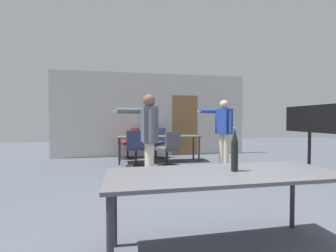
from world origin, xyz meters
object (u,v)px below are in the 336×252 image
(person_near_casual, at_px, (224,126))
(person_center_tall, at_px, (148,131))
(tv_screen, at_px, (310,132))
(office_chair_near_pushed, at_px, (169,150))
(office_chair_side_rolled, at_px, (157,144))
(office_chair_far_left, at_px, (136,150))
(office_chair_mid_tucked, at_px, (130,144))
(beer_bottle, at_px, (235,150))

(person_near_casual, height_order, person_center_tall, person_near_casual)
(tv_screen, height_order, office_chair_near_pushed, tv_screen)
(tv_screen, relative_size, office_chair_side_rolled, 1.59)
(person_near_casual, height_order, office_chair_far_left, person_near_casual)
(tv_screen, bearing_deg, person_center_tall, -92.74)
(office_chair_far_left, distance_m, office_chair_side_rolled, 1.50)
(office_chair_side_rolled, bearing_deg, tv_screen, 162.63)
(tv_screen, relative_size, office_chair_mid_tucked, 1.59)
(office_chair_far_left, relative_size, office_chair_side_rolled, 1.01)
(tv_screen, distance_m, office_chair_far_left, 3.88)
(office_chair_far_left, bearing_deg, tv_screen, -24.05)
(tv_screen, xyz_separation_m, office_chair_near_pushed, (-2.56, 1.75, -0.53))
(person_center_tall, height_order, office_chair_near_pushed, person_center_tall)
(tv_screen, height_order, person_near_casual, person_near_casual)
(office_chair_far_left, xyz_separation_m, office_chair_mid_tucked, (-0.12, 1.47, -0.00))
(tv_screen, distance_m, office_chair_near_pushed, 3.14)
(office_chair_side_rolled, relative_size, office_chair_mid_tucked, 1.00)
(tv_screen, relative_size, beer_bottle, 3.75)
(office_chair_near_pushed, distance_m, beer_bottle, 3.79)
(office_chair_near_pushed, bearing_deg, beer_bottle, -116.59)
(person_center_tall, bearing_deg, person_near_casual, -58.35)
(office_chair_near_pushed, bearing_deg, tv_screen, -59.15)
(office_chair_near_pushed, relative_size, beer_bottle, 2.29)
(office_chair_mid_tucked, relative_size, beer_bottle, 2.36)
(person_near_casual, relative_size, beer_bottle, 4.32)
(office_chair_mid_tucked, height_order, beer_bottle, beer_bottle)
(tv_screen, bearing_deg, office_chair_side_rolled, -139.66)
(office_chair_side_rolled, xyz_separation_m, office_chair_mid_tucked, (-0.84, 0.15, 0.00))
(person_near_casual, bearing_deg, office_chair_far_left, 69.76)
(office_chair_near_pushed, xyz_separation_m, office_chair_mid_tucked, (-0.96, 1.55, 0.02))
(person_near_casual, height_order, office_chair_near_pushed, person_near_casual)
(person_near_casual, bearing_deg, tv_screen, -162.40)
(office_chair_near_pushed, distance_m, office_chair_mid_tucked, 1.82)
(person_center_tall, height_order, office_chair_side_rolled, person_center_tall)
(office_chair_mid_tucked, bearing_deg, tv_screen, -159.03)
(person_center_tall, distance_m, office_chair_side_rolled, 3.10)
(person_near_casual, bearing_deg, office_chair_side_rolled, 30.67)
(person_center_tall, height_order, office_chair_far_left, person_center_tall)
(person_center_tall, xyz_separation_m, office_chair_side_rolled, (0.57, 3.00, -0.56))
(tv_screen, xyz_separation_m, office_chair_side_rolled, (-2.68, 3.15, -0.52))
(tv_screen, bearing_deg, person_near_casual, -146.50)
(person_near_casual, height_order, office_chair_side_rolled, person_near_casual)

